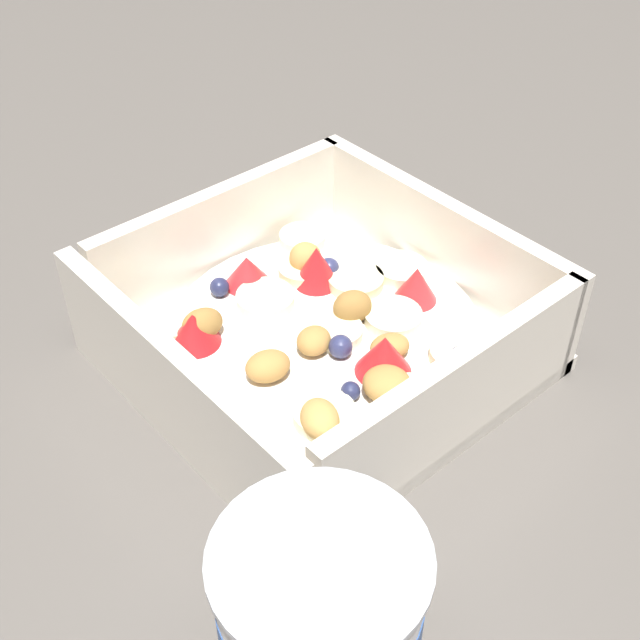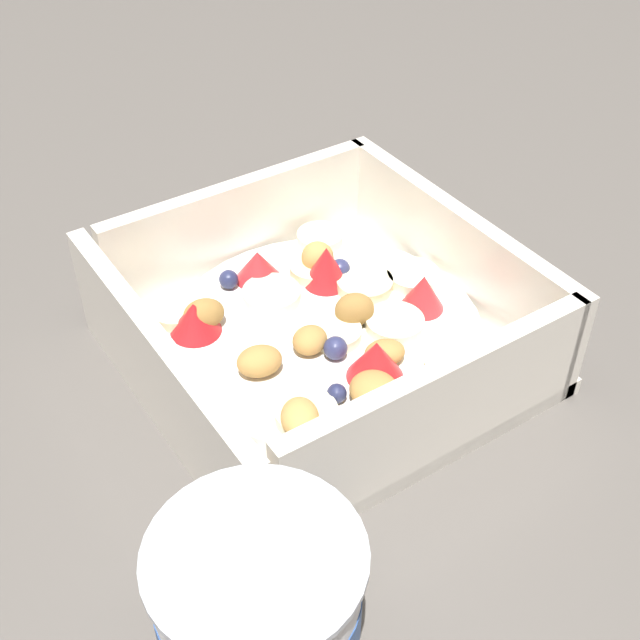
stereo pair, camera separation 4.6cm
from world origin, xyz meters
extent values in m
plane|color=#56514C|center=(0.00, 0.00, 0.00)|extent=(2.40, 2.40, 0.00)
cube|color=white|center=(0.01, 0.00, 0.01)|extent=(0.20, 0.20, 0.01)
cube|color=white|center=(0.01, -0.09, 0.03)|extent=(0.20, 0.01, 0.07)
cube|color=white|center=(0.01, 0.10, 0.03)|extent=(0.20, 0.01, 0.07)
cube|color=white|center=(-0.09, 0.00, 0.03)|extent=(0.01, 0.18, 0.07)
cube|color=white|center=(0.11, 0.00, 0.03)|extent=(0.01, 0.18, 0.07)
cylinder|color=white|center=(0.01, 0.00, 0.02)|extent=(0.18, 0.18, 0.01)
cylinder|color=#F7EFC6|center=(-0.01, -0.03, 0.03)|extent=(0.03, 0.03, 0.01)
cylinder|color=beige|center=(-0.06, -0.04, 0.03)|extent=(0.04, 0.04, 0.01)
cylinder|color=#F7EFC6|center=(0.05, 0.01, 0.03)|extent=(0.04, 0.04, 0.01)
cylinder|color=#F4EAB7|center=(0.06, -0.02, 0.03)|extent=(0.04, 0.04, 0.01)
cylinder|color=#F4EAB7|center=(-0.06, 0.01, 0.03)|extent=(0.04, 0.04, 0.01)
cylinder|color=#F7EFC6|center=(0.00, 0.00, 0.03)|extent=(0.04, 0.04, 0.01)
cylinder|color=#F4EAB7|center=(0.07, 0.06, 0.03)|extent=(0.04, 0.04, 0.01)
cylinder|color=beige|center=(0.03, -0.04, 0.03)|extent=(0.04, 0.04, 0.01)
cylinder|color=#F4EAB7|center=(-0.04, 0.05, 0.03)|extent=(0.04, 0.04, 0.01)
cylinder|color=#F7EFC6|center=(0.02, -0.07, 0.03)|extent=(0.04, 0.04, 0.01)
cylinder|color=#F4EAB7|center=(0.08, -0.04, 0.03)|extent=(0.04, 0.04, 0.01)
cone|color=red|center=(-0.01, -0.06, 0.03)|extent=(0.04, 0.04, 0.02)
cone|color=red|center=(-0.04, 0.00, 0.03)|extent=(0.04, 0.04, 0.02)
cone|color=red|center=(0.04, -0.02, 0.03)|extent=(0.03, 0.03, 0.03)
cone|color=red|center=(0.05, 0.06, 0.03)|extent=(0.04, 0.04, 0.02)
cone|color=red|center=(0.07, 0.01, 0.03)|extent=(0.03, 0.03, 0.02)
sphere|color=#23284C|center=(-0.06, 0.01, 0.03)|extent=(0.01, 0.01, 0.01)
sphere|color=#23284C|center=(0.07, 0.03, 0.03)|extent=(0.01, 0.01, 0.01)
sphere|color=navy|center=(-0.01, 0.01, 0.03)|extent=(0.01, 0.01, 0.01)
sphere|color=navy|center=(0.04, -0.03, 0.03)|extent=(0.01, 0.01, 0.01)
sphere|color=#23284C|center=(-0.04, 0.03, 0.03)|extent=(0.01, 0.01, 0.01)
sphere|color=#23284C|center=(-0.06, -0.05, 0.03)|extent=(0.01, 0.01, 0.01)
sphere|color=#191E3D|center=(-0.06, -0.01, 0.03)|extent=(0.01, 0.01, 0.01)
sphere|color=#23284C|center=(-0.06, -0.03, 0.03)|extent=(0.01, 0.01, 0.01)
ellipsoid|color=olive|center=(0.01, -0.02, 0.03)|extent=(0.03, 0.03, 0.02)
ellipsoid|color=#AD7F42|center=(-0.03, -0.01, 0.03)|extent=(0.02, 0.03, 0.01)
ellipsoid|color=#AD7F42|center=(0.00, 0.02, 0.03)|extent=(0.02, 0.03, 0.01)
ellipsoid|color=tan|center=(0.06, -0.03, 0.03)|extent=(0.03, 0.03, 0.02)
ellipsoid|color=tan|center=(-0.05, 0.05, 0.03)|extent=(0.03, 0.03, 0.02)
ellipsoid|color=#AD7F42|center=(0.00, 0.05, 0.03)|extent=(0.02, 0.03, 0.02)
ellipsoid|color=#AD7F42|center=(-0.05, 0.01, 0.03)|extent=(0.03, 0.03, 0.02)
ellipsoid|color=olive|center=(0.05, 0.06, 0.03)|extent=(0.02, 0.03, 0.02)
ellipsoid|color=silver|center=(0.15, 0.01, 0.00)|extent=(0.03, 0.05, 0.01)
cylinder|color=silver|center=(0.15, -0.07, 0.00)|extent=(0.01, 0.13, 0.01)
cylinder|color=white|center=(-0.13, 0.12, 0.03)|extent=(0.08, 0.08, 0.07)
cylinder|color=#2D5193|center=(-0.13, 0.12, 0.04)|extent=(0.08, 0.08, 0.02)
cylinder|color=#B7BCC6|center=(-0.13, 0.12, 0.07)|extent=(0.08, 0.08, 0.00)
camera|label=1|loc=(-0.26, 0.24, 0.33)|focal=47.39mm
camera|label=2|loc=(-0.29, 0.20, 0.33)|focal=47.39mm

